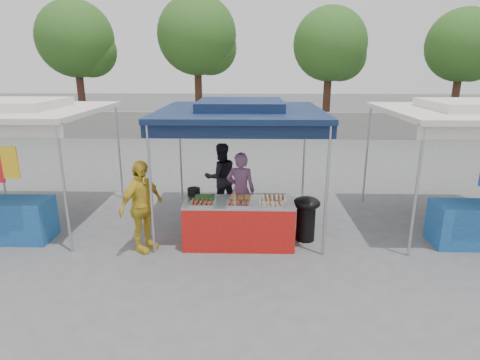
{
  "coord_description": "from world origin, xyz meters",
  "views": [
    {
      "loc": [
        0.2,
        -7.0,
        3.25
      ],
      "look_at": [
        0.0,
        0.6,
        1.05
      ],
      "focal_mm": 30.0,
      "sensor_mm": 36.0,
      "label": 1
    }
  ],
  "objects_px": {
    "vendor_woman": "(241,191)",
    "customer_person": "(141,206)",
    "vendor_table": "(239,223)",
    "wok_burner": "(306,215)",
    "cooking_pot": "(194,192)",
    "helper_man": "(221,177)"
  },
  "relations": [
    {
      "from": "cooking_pot",
      "to": "helper_man",
      "type": "bearing_deg",
      "value": 75.16
    },
    {
      "from": "cooking_pot",
      "to": "customer_person",
      "type": "relative_size",
      "value": 0.14
    },
    {
      "from": "wok_burner",
      "to": "vendor_woman",
      "type": "height_order",
      "value": "vendor_woman"
    },
    {
      "from": "wok_burner",
      "to": "helper_man",
      "type": "height_order",
      "value": "helper_man"
    },
    {
      "from": "cooking_pot",
      "to": "customer_person",
      "type": "height_order",
      "value": "customer_person"
    },
    {
      "from": "vendor_table",
      "to": "wok_burner",
      "type": "height_order",
      "value": "wok_burner"
    },
    {
      "from": "vendor_table",
      "to": "customer_person",
      "type": "xyz_separation_m",
      "value": [
        -1.72,
        -0.28,
        0.41
      ]
    },
    {
      "from": "wok_burner",
      "to": "customer_person",
      "type": "height_order",
      "value": "customer_person"
    },
    {
      "from": "helper_man",
      "to": "customer_person",
      "type": "height_order",
      "value": "customer_person"
    },
    {
      "from": "cooking_pot",
      "to": "customer_person",
      "type": "distance_m",
      "value": 1.04
    },
    {
      "from": "cooking_pot",
      "to": "helper_man",
      "type": "height_order",
      "value": "helper_man"
    },
    {
      "from": "vendor_table",
      "to": "customer_person",
      "type": "relative_size",
      "value": 1.2
    },
    {
      "from": "cooking_pot",
      "to": "wok_burner",
      "type": "distance_m",
      "value": 2.17
    },
    {
      "from": "vendor_woman",
      "to": "customer_person",
      "type": "relative_size",
      "value": 0.95
    },
    {
      "from": "cooking_pot",
      "to": "vendor_woman",
      "type": "height_order",
      "value": "vendor_woman"
    },
    {
      "from": "vendor_woman",
      "to": "helper_man",
      "type": "distance_m",
      "value": 1.15
    },
    {
      "from": "wok_burner",
      "to": "vendor_woman",
      "type": "relative_size",
      "value": 0.55
    },
    {
      "from": "wok_burner",
      "to": "customer_person",
      "type": "distance_m",
      "value": 3.04
    },
    {
      "from": "cooking_pot",
      "to": "helper_man",
      "type": "xyz_separation_m",
      "value": [
        0.41,
        1.53,
        -0.14
      ]
    },
    {
      "from": "vendor_table",
      "to": "cooking_pot",
      "type": "height_order",
      "value": "cooking_pot"
    },
    {
      "from": "helper_man",
      "to": "customer_person",
      "type": "bearing_deg",
      "value": 38.96
    },
    {
      "from": "vendor_table",
      "to": "wok_burner",
      "type": "distance_m",
      "value": 1.29
    }
  ]
}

